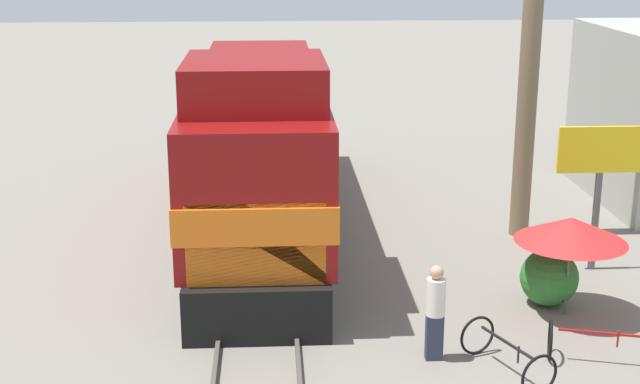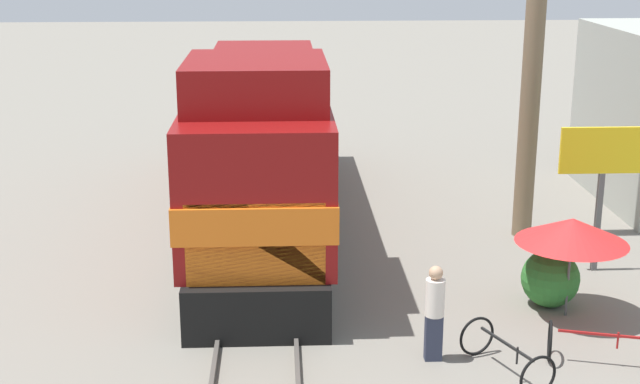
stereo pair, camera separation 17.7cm
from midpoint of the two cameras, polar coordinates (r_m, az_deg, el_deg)
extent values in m
plane|color=slate|center=(19.09, -3.60, -6.16)|extent=(120.00, 120.00, 0.00)
cube|color=#4C4742|center=(19.09, -5.77, -5.97)|extent=(0.08, 37.79, 0.15)
cube|color=#4C4742|center=(19.06, -1.44, -5.92)|extent=(0.08, 37.79, 0.15)
cube|color=black|center=(23.15, -3.47, -0.68)|extent=(2.75, 14.59, 1.08)
cube|color=maroon|center=(22.66, -3.55, 4.06)|extent=(2.99, 14.01, 2.84)
cube|color=orange|center=(22.72, -3.54, 3.36)|extent=(3.03, 14.15, 0.70)
cube|color=orange|center=(17.05, -3.79, -2.28)|extent=(2.54, 2.04, 1.56)
cube|color=maroon|center=(18.01, -3.85, 7.01)|extent=(2.81, 3.21, 0.94)
cylinder|color=#726047|center=(21.85, 13.83, 10.35)|extent=(0.48, 0.48, 10.39)
cylinder|color=#4C4C4C|center=(18.09, 15.91, -4.86)|extent=(0.05, 0.05, 1.89)
cone|color=red|center=(17.82, 16.12, -2.38)|extent=(2.17, 2.17, 0.49)
cube|color=#595959|center=(20.64, 17.57, -1.85)|extent=(0.12, 0.12, 2.25)
cube|color=yellow|center=(20.22, 17.96, 2.56)|extent=(1.93, 0.08, 1.02)
sphere|color=#2D722D|center=(18.60, 14.79, -5.37)|extent=(1.17, 1.17, 1.17)
cube|color=#2D3347|center=(16.01, 7.59, -9.21)|extent=(0.30, 0.20, 0.85)
cylinder|color=silver|center=(15.70, 7.69, -6.71)|extent=(0.34, 0.34, 0.67)
sphere|color=tan|center=(15.53, 7.76, -5.15)|extent=(0.25, 0.25, 0.25)
torus|color=black|center=(15.15, 14.10, -11.38)|extent=(0.69, 0.34, 0.73)
torus|color=black|center=(16.31, 10.31, -9.06)|extent=(0.69, 0.34, 0.73)
cube|color=black|center=(15.63, 12.18, -9.48)|extent=(0.60, 1.32, 0.04)
cylinder|color=black|center=(15.46, 12.83, -10.17)|extent=(0.04, 0.04, 0.31)
torus|color=black|center=(16.42, 14.80, -9.19)|extent=(0.24, 0.72, 0.73)
cube|color=#A51919|center=(16.39, 17.81, -8.66)|extent=(1.39, 0.42, 0.04)
cylinder|color=#A51919|center=(16.46, 18.82, -8.98)|extent=(0.04, 0.04, 0.31)
camera|label=1|loc=(0.09, -89.69, 0.09)|focal=50.00mm
camera|label=2|loc=(0.09, 90.31, -0.09)|focal=50.00mm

